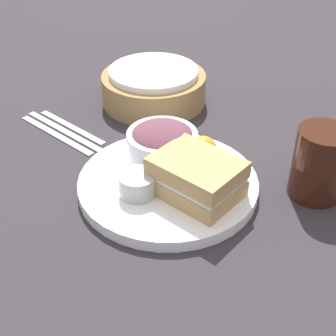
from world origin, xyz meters
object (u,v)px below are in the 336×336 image
(dressing_cup, at_px, (137,184))
(sandwich, at_px, (197,177))
(fork, at_px, (56,134))
(spoon, at_px, (72,127))
(salad_bowl, at_px, (162,143))
(bread_basket, at_px, (154,87))
(plate, at_px, (168,184))
(drink_glass, at_px, (319,163))
(knife, at_px, (64,130))

(dressing_cup, bearing_deg, sandwich, 28.41)
(dressing_cup, xyz_separation_m, fork, (-0.23, 0.09, -0.03))
(sandwich, xyz_separation_m, spoon, (-0.29, 0.09, -0.04))
(salad_bowl, relative_size, bread_basket, 0.54)
(plate, distance_m, drink_glass, 0.22)
(plate, xyz_separation_m, spoon, (-0.24, 0.08, -0.01))
(plate, bearing_deg, dressing_cup, -113.61)
(sandwich, xyz_separation_m, drink_glass, (0.15, 0.10, 0.01))
(plate, distance_m, sandwich, 0.06)
(drink_glass, relative_size, fork, 0.56)
(dressing_cup, height_order, bread_basket, bread_basket)
(salad_bowl, relative_size, spoon, 0.63)
(dressing_cup, distance_m, spoon, 0.25)
(bread_basket, distance_m, fork, 0.22)
(sandwich, distance_m, drink_glass, 0.18)
(plate, bearing_deg, fork, 170.54)
(knife, distance_m, spoon, 0.02)
(spoon, bearing_deg, fork, 90.00)
(drink_glass, bearing_deg, salad_bowl, -166.77)
(fork, bearing_deg, plate, -175.91)
(plate, bearing_deg, bread_basket, 123.69)
(salad_bowl, bearing_deg, plate, -51.75)
(sandwich, xyz_separation_m, bread_basket, (-0.21, 0.25, -0.01))
(plate, height_order, dressing_cup, dressing_cup)
(drink_glass, distance_m, fork, 0.45)
(dressing_cup, xyz_separation_m, drink_glass, (0.22, 0.14, 0.02))
(bread_basket, height_order, spoon, bread_basket)
(salad_bowl, xyz_separation_m, spoon, (-0.21, 0.04, -0.05))
(knife, bearing_deg, fork, 90.00)
(fork, bearing_deg, bread_basket, -101.62)
(sandwich, relative_size, bread_basket, 0.67)
(drink_glass, xyz_separation_m, knife, (-0.44, -0.03, -0.05))
(drink_glass, xyz_separation_m, spoon, (-0.44, -0.02, -0.05))
(plate, relative_size, spoon, 1.56)
(dressing_cup, distance_m, knife, 0.25)
(sandwich, height_order, dressing_cup, sandwich)
(bread_basket, bearing_deg, knife, -116.22)
(knife, bearing_deg, drink_glass, -162.06)
(spoon, bearing_deg, salad_bowl, -176.49)
(knife, bearing_deg, bread_basket, -102.68)
(bread_basket, bearing_deg, plate, -56.31)
(dressing_cup, relative_size, knife, 0.27)
(dressing_cup, relative_size, drink_glass, 0.50)
(bread_basket, distance_m, spoon, 0.18)
(bread_basket, bearing_deg, spoon, -117.48)
(plate, xyz_separation_m, knife, (-0.24, 0.06, -0.01))
(plate, distance_m, salad_bowl, 0.06)
(bread_basket, bearing_deg, dressing_cup, -64.73)
(fork, bearing_deg, dressing_cup, 171.46)
(bread_basket, xyz_separation_m, knife, (-0.09, -0.18, -0.03))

